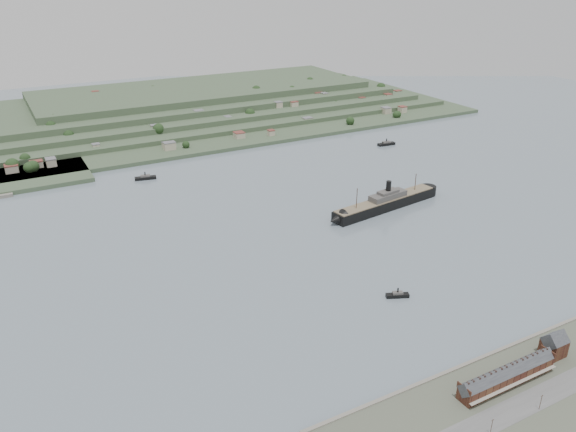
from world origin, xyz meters
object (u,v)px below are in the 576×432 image
gabled_building (554,344)px  steamship (383,204)px  tugboat (397,295)px  terrace_row (507,375)px

gabled_building → steamship: 196.55m
steamship → tugboat: (-72.68, -110.23, -3.66)m
terrace_row → tugboat: 86.48m
steamship → tugboat: steamship is taller
terrace_row → gabled_building: bearing=6.1°
terrace_row → steamship: size_ratio=0.48×
gabled_building → steamship: steamship is taller
steamship → gabled_building: bearing=-101.8°
steamship → tugboat: bearing=-123.4°
terrace_row → gabled_building: 37.74m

